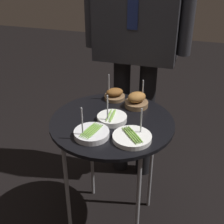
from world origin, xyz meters
TOP-DOWN VIEW (x-y plane):
  - ground_plane at (0.00, 0.00)m, footprint 8.00×8.00m
  - serving_cart at (0.00, 0.00)m, footprint 0.62×0.62m
  - bowl_roast_front_left at (0.08, 0.18)m, footprint 0.13×0.13m
  - bowl_asparagus_back_left at (-0.00, 0.00)m, footprint 0.15×0.15m
  - bowl_asparagus_mid_right at (0.13, -0.13)m, footprint 0.18×0.18m
  - bowl_roast_center at (-0.05, 0.24)m, footprint 0.12×0.12m
  - bowl_asparagus_back_right at (-0.05, -0.16)m, footprint 0.16×0.16m
  - waiter_figure at (0.00, 0.51)m, footprint 0.64×0.24m

SIDE VIEW (x-z plane):
  - ground_plane at x=0.00m, z-range 0.00..0.00m
  - serving_cart at x=0.00m, z-range 0.30..1.00m
  - bowl_asparagus_mid_right at x=0.13m, z-range 0.65..0.79m
  - bowl_asparagus_back_left at x=0.00m, z-range 0.64..0.80m
  - bowl_asparagus_back_right at x=-0.05m, z-range 0.64..0.80m
  - bowl_roast_center at x=-0.05m, z-range 0.66..0.81m
  - bowl_roast_front_left at x=0.08m, z-range 0.67..0.81m
  - waiter_figure at x=0.00m, z-range 0.23..1.96m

